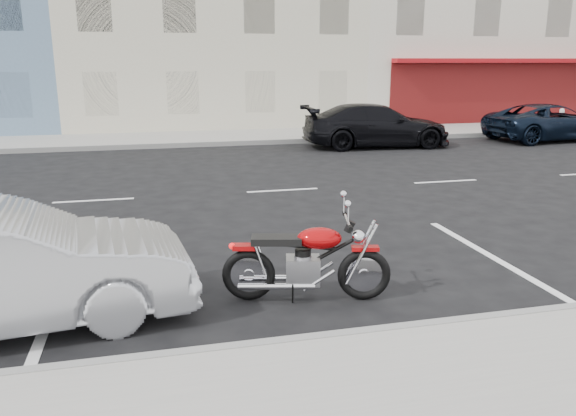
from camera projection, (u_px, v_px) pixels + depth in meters
name	position (u px, v px, depth m)	size (l,w,h in m)	color
ground	(367.00, 186.00, 12.93)	(120.00, 120.00, 0.00)	black
sidewalk_far	(145.00, 140.00, 19.94)	(80.00, 3.40, 0.15)	gray
curb_near	(138.00, 364.00, 5.19)	(80.00, 0.12, 0.16)	gray
curb_far	(145.00, 146.00, 18.34)	(80.00, 0.12, 0.16)	gray
fire_hydrant	(561.00, 116.00, 23.52)	(0.20, 0.20, 0.72)	beige
motorcycle	(367.00, 263.00, 6.66)	(1.99, 0.79, 1.01)	black
suv_far	(550.00, 122.00, 20.17)	(2.17, 4.70, 1.31)	black
car_far	(376.00, 125.00, 18.64)	(1.99, 4.89, 1.42)	black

